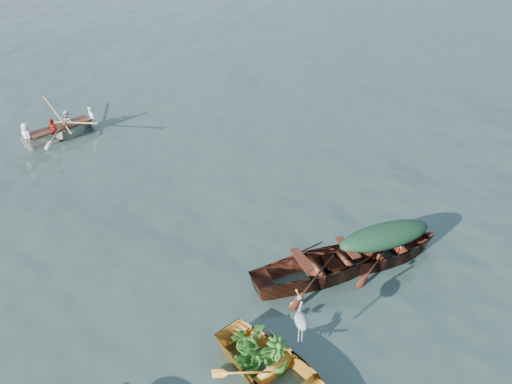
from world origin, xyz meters
TOP-DOWN VIEW (x-y plane):
  - ground at (0.00, 0.00)m, footprint 140.00×140.00m
  - green_tarp_boat at (2.97, -0.17)m, footprint 4.26×1.92m
  - open_wooden_boat at (1.50, -0.41)m, footprint 4.69×2.11m
  - rowed_boat at (-4.75, 8.33)m, footprint 3.73×3.05m
  - green_tarp_cover at (2.97, -0.17)m, footprint 2.34×1.06m
  - thwart_benches at (1.50, -0.41)m, footprint 2.37×1.20m
  - heron at (0.29, -2.56)m, footprint 0.44×0.49m
  - dinghy_weeds at (-0.41, -2.39)m, footprint 1.06×1.13m
  - rowers at (-4.75, 8.33)m, footprint 2.74×2.32m
  - oars at (-4.75, 8.33)m, footprint 1.97×2.48m

SIDE VIEW (x-z plane):
  - ground at x=0.00m, z-range 0.00..0.00m
  - green_tarp_boat at x=2.97m, z-range -0.47..0.47m
  - open_wooden_boat at x=1.50m, z-range -0.53..0.53m
  - rowed_boat at x=-4.75m, z-range -0.43..0.43m
  - oars at x=-4.75m, z-range 0.43..0.49m
  - thwart_benches at x=1.50m, z-range 0.53..0.57m
  - green_tarp_cover at x=2.97m, z-range 0.47..0.99m
  - dinghy_weeds at x=-0.41m, z-range 0.47..1.07m
  - rowers at x=-4.75m, z-range 0.43..1.19m
  - heron at x=0.29m, z-range 0.47..1.39m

